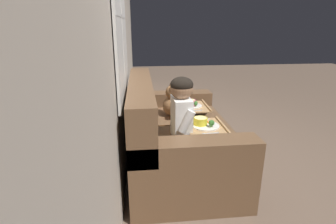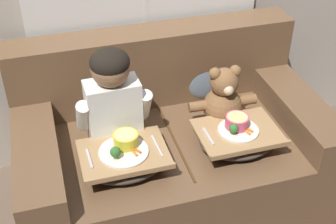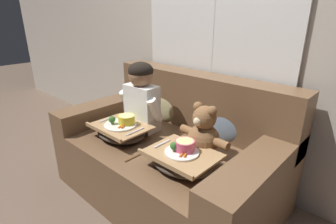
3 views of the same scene
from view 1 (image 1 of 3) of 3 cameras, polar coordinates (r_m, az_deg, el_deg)
The scene contains 9 objects.
ground_plane at distance 2.87m, azimuth 2.49°, elevation -11.60°, with size 14.00×14.00×0.00m, color brown.
wall_back_with_window at distance 2.46m, azimuth -11.02°, elevation 15.18°, with size 8.00×0.08×2.60m.
couch at distance 2.71m, azimuth 1.25°, elevation -5.62°, with size 1.66×1.00×0.92m.
throw_pillow_behind_child at distance 2.30m, azimuth -4.01°, elevation -2.18°, with size 0.34×0.17×0.36m.
throw_pillow_behind_teddy at distance 2.88m, azimuth -4.52°, elevation 2.13°, with size 0.32×0.16×0.33m.
child_figure at distance 2.28m, azimuth 2.96°, elevation 1.45°, with size 0.40×0.20×0.56m.
teddy_bear at distance 2.90m, azimuth 1.10°, elevation 2.14°, with size 0.39×0.27×0.36m.
lap_tray_child at distance 2.40m, azimuth 8.09°, elevation -3.96°, with size 0.44×0.34×0.18m.
lap_tray_teddy at distance 2.96m, azimuth 5.28°, elevation 0.52°, with size 0.43×0.34×0.18m.
Camera 1 is at (-2.45, 0.39, 1.44)m, focal length 28.00 mm.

